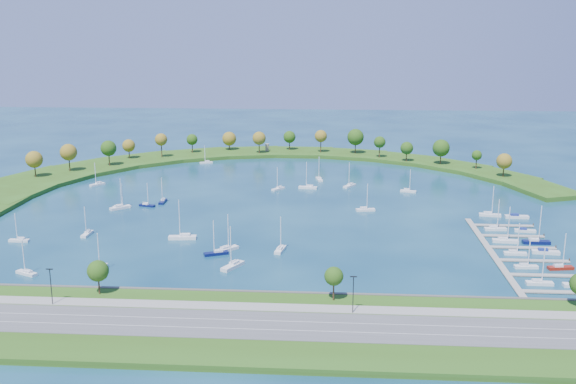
# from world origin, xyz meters

# --- Properties ---
(ground) EXTENTS (700.00, 700.00, 0.00)m
(ground) POSITION_xyz_m (0.00, 0.00, 0.00)
(ground) COLOR #082D48
(ground) RESTS_ON ground
(south_shoreline) EXTENTS (420.00, 43.10, 11.60)m
(south_shoreline) POSITION_xyz_m (0.03, -122.88, 1.00)
(south_shoreline) COLOR #2E4D14
(south_shoreline) RESTS_ON ground
(breakwater) EXTENTS (286.74, 247.64, 2.00)m
(breakwater) POSITION_xyz_m (-46.33, 48.72, 0.99)
(breakwater) COLOR #2E4D14
(breakwater) RESTS_ON ground
(breakwater_trees) EXTENTS (240.29, 92.63, 14.68)m
(breakwater_trees) POSITION_xyz_m (-13.15, 86.85, 10.75)
(breakwater_trees) COLOR #382314
(breakwater_trees) RESTS_ON breakwater
(harbor_tower) EXTENTS (2.60, 2.60, 4.42)m
(harbor_tower) POSITION_xyz_m (-15.20, 115.73, 4.26)
(harbor_tower) COLOR gray
(harbor_tower) RESTS_ON breakwater
(dock_system) EXTENTS (24.28, 82.00, 1.60)m
(dock_system) POSITION_xyz_m (85.30, -61.00, 0.35)
(dock_system) COLOR gray
(dock_system) RESTS_ON ground
(moored_boat_0) EXTENTS (3.71, 8.42, 11.98)m
(moored_boat_0) POSITION_xyz_m (6.99, -62.88, 0.91)
(moored_boat_0) COLOR white
(moored_boat_0) RESTS_ON ground
(moored_boat_1) EXTENTS (6.40, 7.31, 11.22)m
(moored_boat_1) POSITION_xyz_m (-89.02, 28.18, 0.88)
(moored_boat_1) COLOR white
(moored_boat_1) RESTS_ON ground
(moored_boat_2) EXTENTS (6.40, 8.02, 11.95)m
(moored_boat_2) POSITION_xyz_m (32.70, 33.44, 0.90)
(moored_boat_2) COLOR white
(moored_boat_2) RESTS_ON ground
(moored_boat_3) EXTENTS (8.16, 7.88, 13.03)m
(moored_boat_3) POSITION_xyz_m (-64.43, -13.34, 0.94)
(moored_boat_3) COLOR white
(moored_boat_3) RESTS_ON ground
(moored_boat_4) EXTENTS (7.64, 4.15, 10.82)m
(moored_boat_4) POSITION_xyz_m (59.51, 24.63, 0.87)
(moored_boat_4) COLOR white
(moored_boat_4) RESTS_ON ground
(moored_boat_5) EXTENTS (9.03, 3.58, 12.91)m
(moored_boat_5) POSITION_xyz_m (12.93, 28.45, 0.93)
(moored_boat_5) COLOR white
(moored_boat_5) RESTS_ON ground
(moored_boat_6) EXTENTS (3.96, 8.42, 11.94)m
(moored_boat_6) POSITION_xyz_m (17.78, 46.63, 0.90)
(moored_boat_6) COLOR white
(moored_boat_6) RESTS_ON ground
(moored_boat_7) EXTENTS (7.28, 3.85, 10.30)m
(moored_boat_7) POSITION_xyz_m (-54.27, -8.56, 0.86)
(moored_boat_7) COLOR #0A1041
(moored_boat_7) RESTS_ON ground
(moored_boat_8) EXTENTS (8.40, 5.38, 12.01)m
(moored_boat_8) POSITION_xyz_m (-14.03, -67.94, 0.91)
(moored_boat_8) COLOR #0A1041
(moored_boat_8) RESTS_ON ground
(moored_boat_9) EXTENTS (7.66, 8.01, 12.73)m
(moored_boat_9) POSITION_xyz_m (-11.21, -63.64, 0.93)
(moored_boat_9) COLOR white
(moored_boat_9) RESTS_ON ground
(moored_boat_10) EXTENTS (7.47, 4.32, 10.60)m
(moored_boat_10) POSITION_xyz_m (-64.28, -11.94, 0.87)
(moored_boat_10) COLOR white
(moored_boat_10) RESTS_ON ground
(moored_boat_11) EXTENTS (6.25, 7.19, 11.00)m
(moored_boat_11) POSITION_xyz_m (-0.93, 25.12, 0.88)
(moored_boat_11) COLOR white
(moored_boat_11) RESTS_ON ground
(moored_boat_12) EXTENTS (6.78, 9.56, 13.86)m
(moored_boat_12) POSITION_xyz_m (-6.70, -79.78, 0.96)
(moored_boat_12) COLOR white
(moored_boat_12) RESTS_ON ground
(moored_boat_13) EXTENTS (7.11, 2.02, 10.43)m
(moored_boat_13) POSITION_xyz_m (-86.28, -58.83, 0.86)
(moored_boat_13) COLOR white
(moored_boat_13) RESTS_ON ground
(moored_boat_14) EXTENTS (2.33, 7.55, 11.01)m
(moored_boat_14) POSITION_xyz_m (-64.97, -49.78, 0.88)
(moored_boat_14) COLOR white
(moored_boat_14) RESTS_ON ground
(moored_boat_15) EXTENTS (7.68, 5.11, 11.03)m
(moored_boat_15) POSITION_xyz_m (-68.96, -90.03, 0.88)
(moored_boat_15) COLOR white
(moored_boat_15) RESTS_ON ground
(moored_boat_16) EXTENTS (7.44, 4.86, 10.66)m
(moored_boat_16) POSITION_xyz_m (-46.66, 85.18, 0.87)
(moored_boat_16) COLOR white
(moored_boat_16) RESTS_ON ground
(moored_boat_17) EXTENTS (2.94, 8.62, 12.47)m
(moored_boat_17) POSITION_xyz_m (-47.49, -85.10, 0.92)
(moored_boat_17) COLOR white
(moored_boat_17) RESTS_ON ground
(moored_boat_18) EXTENTS (8.12, 3.51, 11.56)m
(moored_boat_18) POSITION_xyz_m (38.14, -9.42, 0.89)
(moored_boat_18) COLOR white
(moored_boat_18) RESTS_ON ground
(moored_boat_19) EXTENTS (2.18, 7.68, 11.27)m
(moored_boat_19) POSITION_xyz_m (-49.16, -1.74, 0.89)
(moored_boat_19) COLOR #0A1041
(moored_boat_19) RESTS_ON ground
(moored_boat_20) EXTENTS (10.15, 3.88, 14.56)m
(moored_boat_20) POSITION_xyz_m (-29.03, -51.93, 0.99)
(moored_boat_20) COLOR white
(moored_boat_20) RESTS_ON ground
(docked_boat_0) EXTENTS (7.86, 2.29, 11.51)m
(docked_boat_0) POSITION_xyz_m (85.53, -87.82, 0.89)
(docked_boat_0) COLOR white
(docked_boat_0) RESTS_ON ground
(docked_boat_1) EXTENTS (8.05, 2.43, 1.63)m
(docked_boat_1) POSITION_xyz_m (95.98, -88.54, 0.60)
(docked_boat_1) COLOR white
(docked_boat_1) RESTS_ON ground
(docked_boat_2) EXTENTS (7.44, 2.43, 10.80)m
(docked_boat_2) POSITION_xyz_m (85.53, -73.89, 0.87)
(docked_boat_2) COLOR white
(docked_boat_2) RESTS_ON ground
(docked_boat_3) EXTENTS (8.26, 3.45, 11.78)m
(docked_boat_3) POSITION_xyz_m (96.02, -74.25, 0.90)
(docked_boat_3) COLOR maroon
(docked_boat_3) RESTS_ON ground
(docked_boat_4) EXTENTS (7.54, 2.45, 10.94)m
(docked_boat_4) POSITION_xyz_m (85.53, -61.17, 0.88)
(docked_boat_4) COLOR white
(docked_boat_4) RESTS_ON ground
(docked_boat_5) EXTENTS (9.16, 3.52, 1.82)m
(docked_boat_5) POSITION_xyz_m (95.97, -59.34, 0.67)
(docked_boat_5) COLOR white
(docked_boat_5) RESTS_ON ground
(docked_boat_6) EXTENTS (9.11, 3.44, 13.07)m
(docked_boat_6) POSITION_xyz_m (85.51, -48.04, 0.94)
(docked_boat_6) COLOR white
(docked_boat_6) RESTS_ON ground
(docked_boat_7) EXTENTS (9.43, 2.67, 13.85)m
(docked_boat_7) POSITION_xyz_m (96.00, -48.67, 0.96)
(docked_boat_7) COLOR #0A1041
(docked_boat_7) RESTS_ON ground
(docked_boat_8) EXTENTS (8.19, 2.60, 11.90)m
(docked_boat_8) POSITION_xyz_m (85.52, -33.40, 0.90)
(docked_boat_8) COLOR white
(docked_boat_8) RESTS_ON ground
(docked_boat_9) EXTENTS (7.84, 3.05, 1.56)m
(docked_boat_9) POSITION_xyz_m (95.99, -34.82, 0.57)
(docked_boat_9) COLOR white
(docked_boat_9) RESTS_ON ground
(docked_boat_10) EXTENTS (8.82, 3.66, 12.58)m
(docked_boat_10) POSITION_xyz_m (87.91, -14.00, 0.92)
(docked_boat_10) COLOR white
(docked_boat_10) RESTS_ON ground
(docked_boat_11) EXTENTS (9.21, 2.78, 1.87)m
(docked_boat_11) POSITION_xyz_m (97.87, -16.22, 0.69)
(docked_boat_11) COLOR white
(docked_boat_11) RESTS_ON ground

